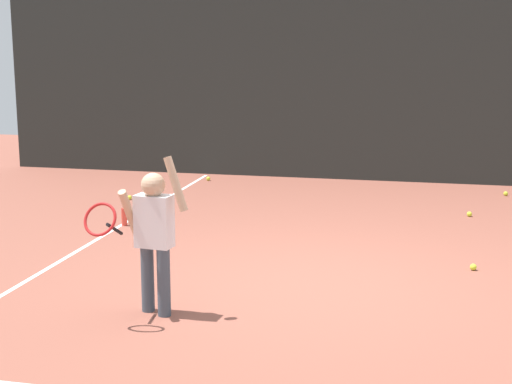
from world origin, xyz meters
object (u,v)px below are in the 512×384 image
(water_bottle, at_px, (124,217))
(tennis_ball_6, at_px, (208,179))
(tennis_ball_5, at_px, (130,197))
(tennis_ball_7, at_px, (506,194))
(tennis_player, at_px, (152,230))
(tennis_ball_1, at_px, (473,267))
(tennis_ball_0, at_px, (469,214))

(water_bottle, xyz_separation_m, tennis_ball_6, (0.14, 3.24, -0.08))
(tennis_ball_5, bearing_deg, tennis_ball_6, 68.88)
(tennis_ball_7, bearing_deg, water_bottle, -147.88)
(tennis_ball_5, distance_m, tennis_ball_7, 5.55)
(tennis_ball_5, distance_m, tennis_ball_6, 1.87)
(tennis_player, height_order, tennis_ball_1, tennis_player)
(tennis_ball_7, bearing_deg, tennis_ball_1, -99.17)
(tennis_ball_6, bearing_deg, tennis_player, -77.77)
(tennis_ball_0, distance_m, tennis_ball_7, 1.65)
(water_bottle, bearing_deg, tennis_ball_0, 19.22)
(tennis_ball_1, relative_size, tennis_ball_6, 1.00)
(tennis_ball_6, bearing_deg, tennis_ball_5, -111.12)
(tennis_ball_5, xyz_separation_m, tennis_ball_6, (0.67, 1.75, 0.00))
(tennis_ball_6, xyz_separation_m, tennis_ball_7, (4.67, -0.23, 0.00))
(water_bottle, relative_size, tennis_ball_0, 3.33)
(tennis_ball_6, bearing_deg, tennis_ball_7, -2.79)
(tennis_ball_7, bearing_deg, tennis_player, -119.40)
(tennis_player, distance_m, tennis_ball_7, 6.83)
(tennis_player, height_order, tennis_ball_7, tennis_player)
(tennis_ball_1, height_order, tennis_ball_7, same)
(water_bottle, relative_size, tennis_ball_5, 3.33)
(tennis_ball_5, height_order, tennis_ball_6, same)
(tennis_ball_6, height_order, tennis_ball_7, same)
(tennis_ball_7, bearing_deg, tennis_ball_5, -164.13)
(tennis_player, xyz_separation_m, tennis_ball_6, (-1.33, 6.15, -0.69))
(tennis_ball_1, bearing_deg, tennis_ball_5, 151.94)
(tennis_player, distance_m, tennis_ball_0, 5.22)
(water_bottle, xyz_separation_m, tennis_ball_5, (-0.54, 1.50, -0.08))
(tennis_ball_1, relative_size, tennis_ball_5, 1.00)
(tennis_player, distance_m, tennis_ball_6, 6.33)
(tennis_ball_1, bearing_deg, tennis_player, -144.75)
(tennis_ball_5, xyz_separation_m, tennis_ball_7, (5.34, 1.52, 0.00))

